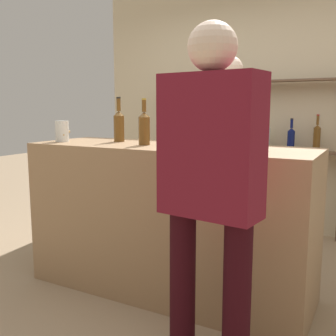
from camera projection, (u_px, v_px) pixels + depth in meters
ground_plane at (168, 289)px, 2.97m from camera, size 16.00×16.00×0.00m
bar_counter at (168, 219)px, 2.89m from camera, size 2.07×0.70×1.09m
back_wall at (250, 104)px, 4.45m from camera, size 3.67×0.12×2.80m
back_shelf at (245, 132)px, 4.33m from camera, size 2.09×0.18×1.64m
counter_bottle_0 at (144, 127)px, 2.81m from camera, size 0.08×0.08×0.33m
counter_bottle_1 at (251, 128)px, 2.38m from camera, size 0.09×0.09×0.37m
counter_bottle_2 at (119, 125)px, 3.09m from camera, size 0.08×0.08×0.35m
cork_jar at (62, 131)px, 3.10m from camera, size 0.11×0.11×0.17m
server_behind_counter at (227, 144)px, 3.40m from camera, size 0.52×0.31×1.79m
customer_right at (210, 180)px, 1.86m from camera, size 0.50×0.27×1.74m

